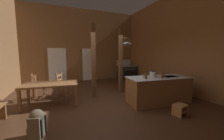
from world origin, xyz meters
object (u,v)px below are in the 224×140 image
dining_table (51,86)px  ladderback_chair_by_post (38,87)px  kitchen_island (158,90)px  bottle_tall_on_counter (146,76)px  bottle_short_on_counter (162,75)px  stockpot_on_counter (153,74)px  stove_range (126,72)px  step_stool (180,109)px  ladderback_chair_near_window (63,85)px  backpack (37,123)px  mixing_bowl_on_counter (144,76)px

dining_table → ladderback_chair_by_post: ladderback_chair_by_post is taller
kitchen_island → dining_table: kitchen_island is taller
bottle_tall_on_counter → bottle_short_on_counter: (0.55, -0.13, 0.00)m
ladderback_chair_by_post → bottle_short_on_counter: 4.53m
kitchen_island → stockpot_on_counter: (-0.18, 0.06, 0.56)m
stove_range → step_stool: (-1.13, -5.28, -0.30)m
step_stool → ladderback_chair_by_post: ladderback_chair_by_post is taller
kitchen_island → ladderback_chair_near_window: ladderback_chair_near_window is taller
backpack → step_stool: bearing=-5.3°
bottle_tall_on_counter → dining_table: bearing=156.3°
dining_table → ladderback_chair_near_window: size_ratio=1.87×
ladderback_chair_near_window → ladderback_chair_by_post: (-0.86, -0.04, 0.00)m
bottle_tall_on_counter → bottle_short_on_counter: size_ratio=0.96×
backpack → stockpot_on_counter: size_ratio=1.94×
dining_table → stockpot_on_counter: stockpot_on_counter is taller
stove_range → stockpot_on_counter: 4.40m
step_stool → mixing_bowl_on_counter: size_ratio=1.96×
step_stool → mixing_bowl_on_counter: (-0.40, 1.19, 0.77)m
backpack → mixing_bowl_on_counter: bearing=15.2°
stove_range → stockpot_on_counter: size_ratio=4.29×
bottle_tall_on_counter → step_stool: bearing=-59.8°
stove_range → ladderback_chair_by_post: bearing=-155.6°
backpack → mixing_bowl_on_counter: mixing_bowl_on_counter is taller
ladderback_chair_near_window → stove_range: bearing=28.3°
ladderback_chair_by_post → backpack: size_ratio=1.59×
kitchen_island → bottle_short_on_counter: 0.63m
bottle_short_on_counter → ladderback_chair_by_post: bearing=149.8°
kitchen_island → step_stool: kitchen_island is taller
ladderback_chair_near_window → backpack: (-0.55, -2.73, -0.14)m
bottle_tall_on_counter → ladderback_chair_by_post: bearing=147.5°
bottle_short_on_counter → step_stool: bearing=-92.2°
step_stool → backpack: bearing=174.7°
ladderback_chair_by_post → bottle_short_on_counter: bearing=-30.2°
kitchen_island → bottle_tall_on_counter: bearing=-168.4°
backpack → bottle_tall_on_counter: (3.02, 0.56, 0.70)m
mixing_bowl_on_counter → stockpot_on_counter: bearing=-17.2°
ladderback_chair_by_post → stockpot_on_counter: bearing=-27.2°
ladderback_chair_near_window → bottle_short_on_counter: (3.02, -2.30, 0.56)m
dining_table → mixing_bowl_on_counter: bearing=-17.9°
mixing_bowl_on_counter → bottle_tall_on_counter: bearing=-112.1°
step_stool → stockpot_on_counter: (-0.08, 1.09, 0.83)m
kitchen_island → ladderback_chair_near_window: 3.70m
ladderback_chair_by_post → step_stool: bearing=-38.1°
kitchen_island → ladderback_chair_near_window: (-3.09, 2.04, -0.00)m
kitchen_island → ladderback_chair_by_post: (-3.95, 2.00, -0.00)m
ladderback_chair_near_window → backpack: 2.79m
backpack → stockpot_on_counter: (3.46, 0.76, 0.69)m
backpack → bottle_tall_on_counter: 3.15m
backpack → stove_range: bearing=46.7°
stove_range → stockpot_on_counter: (-1.22, -4.20, 0.53)m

